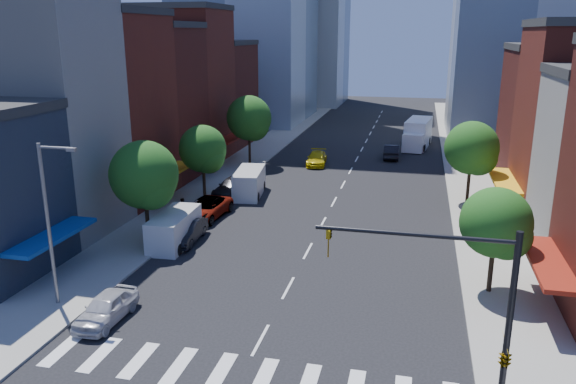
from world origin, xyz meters
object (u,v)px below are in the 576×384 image
parked_car_rear (233,187)px  traffic_car_oncoming (392,151)px  parked_car_second (187,232)px  cargo_van_far (249,183)px  parked_car_third (206,208)px  taxi (317,159)px  box_truck (417,134)px  cargo_van_near (174,230)px  pedestrian_far (182,208)px  parked_car_front (106,308)px  traffic_car_far (417,141)px

parked_car_rear → traffic_car_oncoming: traffic_car_oncoming is taller
parked_car_second → cargo_van_far: cargo_van_far is taller
parked_car_second → parked_car_third: parked_car_third is taller
parked_car_second → traffic_car_oncoming: bearing=65.4°
taxi → box_truck: (11.00, 13.01, 0.96)m
parked_car_second → parked_car_rear: (-0.66, 12.17, 0.03)m
cargo_van_near → taxi: (5.38, 26.95, -0.41)m
parked_car_second → taxi: bearing=77.2°
parked_car_rear → cargo_van_near: (0.01, -13.01, 0.35)m
box_truck → pedestrian_far: (-18.13, -34.44, -0.76)m
traffic_car_oncoming → box_truck: 8.07m
parked_car_rear → pedestrian_far: size_ratio=3.45×
parked_car_front → parked_car_second: bearing=93.6°
parked_car_rear → traffic_car_oncoming: 23.68m
box_truck → parked_car_front: bearing=-99.3°
pedestrian_far → parked_car_second: bearing=56.1°
parked_car_front → taxi: (4.26, 37.89, -0.01)m
parked_car_rear → taxi: parked_car_rear is taller
traffic_car_far → box_truck: size_ratio=0.52×
cargo_van_near → cargo_van_far: size_ratio=0.94×
parked_car_second → traffic_car_oncoming: traffic_car_oncoming is taller
parked_car_second → traffic_car_far: 42.16m
parked_car_rear → parked_car_front: bearing=-80.0°
cargo_van_far → parked_car_third: bearing=-109.6°
parked_car_second → box_truck: (15.72, 39.12, 0.94)m
cargo_van_near → parked_car_rear: bearing=87.6°
taxi → traffic_car_oncoming: 9.81m
box_truck → pedestrian_far: size_ratio=5.77×
cargo_van_far → parked_car_front: bearing=-98.5°
parked_car_front → traffic_car_far: size_ratio=0.93×
parked_car_third → cargo_van_near: (0.01, -6.17, 0.34)m
traffic_car_oncoming → pedestrian_far: 30.96m
parked_car_third → cargo_van_far: bearing=82.7°
parked_car_rear → cargo_van_far: cargo_van_far is taller
cargo_van_near → cargo_van_far: cargo_van_far is taller
pedestrian_far → parked_car_rear: bearing=-164.2°
parked_car_front → pedestrian_far: size_ratio=2.76×
cargo_van_far → traffic_car_far: cargo_van_far is taller
parked_car_second → traffic_car_far: (15.73, 39.12, 0.04)m
parked_car_front → traffic_car_oncoming: size_ratio=0.88×
taxi → box_truck: bearing=44.6°
parked_car_third → cargo_van_far: size_ratio=0.99×
traffic_car_far → parked_car_front: bearing=70.0°
parked_car_second → cargo_van_near: 1.13m
cargo_van_near → taxi: cargo_van_near is taller
cargo_van_near → traffic_car_oncoming: size_ratio=1.11×
parked_car_second → parked_car_third: bearing=94.5°
parked_car_third → traffic_car_far: bearing=68.9°
parked_car_second → cargo_van_near: (-0.66, -0.84, 0.38)m
cargo_van_far → taxi: cargo_van_far is taller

